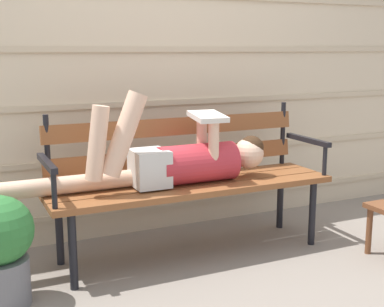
# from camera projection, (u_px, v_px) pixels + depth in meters

# --- Properties ---
(ground_plane) EXTENTS (12.00, 12.00, 0.00)m
(ground_plane) POSITION_uv_depth(u_px,v_px,m) (196.00, 257.00, 3.19)
(ground_plane) COLOR gray
(house_siding) EXTENTS (5.27, 0.08, 2.13)m
(house_siding) POSITION_uv_depth(u_px,v_px,m) (158.00, 76.00, 3.52)
(house_siding) COLOR beige
(house_siding) RESTS_ON ground
(park_bench) EXTENTS (1.74, 0.48, 0.88)m
(park_bench) POSITION_uv_depth(u_px,v_px,m) (187.00, 173.00, 3.20)
(park_bench) COLOR brown
(park_bench) RESTS_ON ground
(reclining_person) EXTENTS (1.67, 0.27, 0.57)m
(reclining_person) POSITION_uv_depth(u_px,v_px,m) (174.00, 160.00, 3.07)
(reclining_person) COLOR #B72D38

